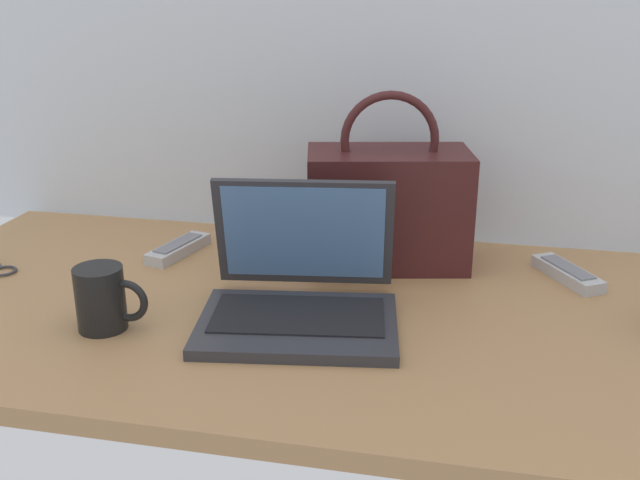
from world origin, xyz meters
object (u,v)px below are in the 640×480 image
at_px(laptop, 300,291).
at_px(remote_control_near, 567,273).
at_px(handbag, 388,205).
at_px(remote_control_far, 178,249).
at_px(coffee_mug, 103,298).

distance_m(laptop, remote_control_near, 0.51).
xyz_separation_m(remote_control_near, handbag, (-0.33, 0.01, 0.10)).
relative_size(remote_control_near, handbag, 0.49).
relative_size(remote_control_near, remote_control_far, 0.97).
bearing_deg(coffee_mug, remote_control_far, 92.13).
bearing_deg(handbag, laptop, -111.69).
bearing_deg(laptop, coffee_mug, -160.82).
relative_size(coffee_mug, remote_control_far, 0.71).
height_order(laptop, handbag, handbag).
xyz_separation_m(laptop, coffee_mug, (-0.29, -0.10, 0.01)).
distance_m(laptop, coffee_mug, 0.31).
bearing_deg(remote_control_far, remote_control_near, 1.99).
bearing_deg(remote_control_far, laptop, -37.03).
bearing_deg(remote_control_near, remote_control_far, -178.01).
xyz_separation_m(remote_control_near, remote_control_far, (-0.74, -0.03, 0.00)).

